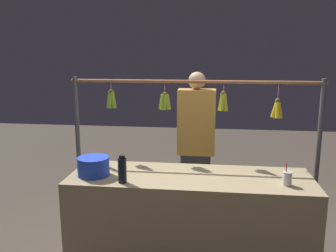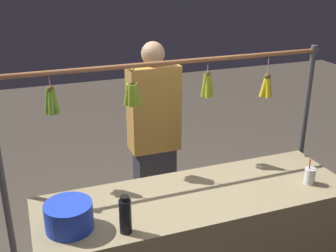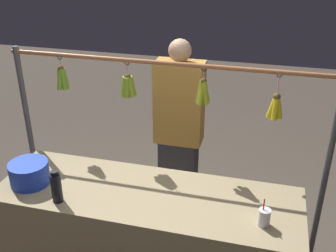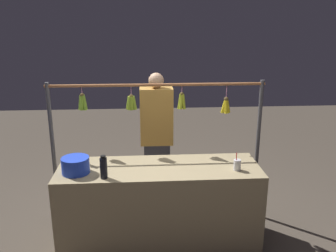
# 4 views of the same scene
# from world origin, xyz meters

# --- Properties ---
(market_counter) EXTENTS (2.05, 0.67, 0.86)m
(market_counter) POSITION_xyz_m (0.00, 0.00, 0.43)
(market_counter) COLOR tan
(market_counter) RESTS_ON ground
(display_rack) EXTENTS (2.39, 0.12, 1.66)m
(display_rack) POSITION_xyz_m (0.01, -0.47, 1.18)
(display_rack) COLOR #4C4C51
(display_rack) RESTS_ON ground
(water_bottle) EXTENTS (0.07, 0.07, 0.23)m
(water_bottle) POSITION_xyz_m (0.53, 0.23, 0.97)
(water_bottle) COLOR black
(water_bottle) RESTS_ON market_counter
(blue_bucket) EXTENTS (0.27, 0.27, 0.16)m
(blue_bucket) POSITION_xyz_m (0.82, 0.09, 0.94)
(blue_bucket) COLOR blue
(blue_bucket) RESTS_ON market_counter
(drink_cup) EXTENTS (0.07, 0.07, 0.18)m
(drink_cup) POSITION_xyz_m (-0.77, 0.13, 0.92)
(drink_cup) COLOR silver
(drink_cup) RESTS_ON market_counter
(vendor_person) EXTENTS (0.40, 0.22, 1.69)m
(vendor_person) POSITION_xyz_m (-0.01, -0.89, 0.84)
(vendor_person) COLOR #2D2D38
(vendor_person) RESTS_ON ground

